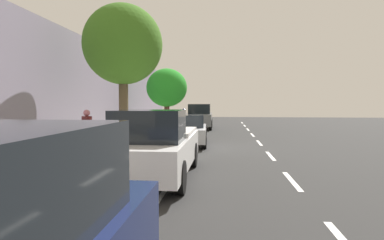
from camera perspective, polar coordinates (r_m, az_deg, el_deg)
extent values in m
plane|color=#2B2B2B|center=(15.67, 1.64, -4.76)|extent=(63.74, 63.74, 0.00)
cube|color=#A09E85|center=(16.36, -11.72, -4.24)|extent=(3.73, 39.84, 0.14)
cube|color=gray|center=(15.89, -4.99, -4.40)|extent=(0.16, 39.84, 0.14)
cube|color=white|center=(34.42, 8.66, -0.47)|extent=(0.14, 2.20, 0.01)
cube|color=white|center=(30.24, 9.08, -0.97)|extent=(0.14, 2.20, 0.01)
cube|color=white|center=(26.06, 9.65, -1.64)|extent=(0.14, 2.20, 0.01)
cube|color=white|center=(21.89, 10.42, -2.55)|extent=(0.14, 2.20, 0.01)
cube|color=white|center=(17.73, 11.57, -3.89)|extent=(0.14, 2.20, 0.01)
cube|color=white|center=(13.60, 13.42, -6.05)|extent=(0.14, 2.20, 0.01)
cube|color=white|center=(9.54, 16.91, -10.04)|extent=(0.14, 2.20, 0.01)
cube|color=white|center=(15.70, 0.31, -4.73)|extent=(0.12, 39.84, 0.01)
cube|color=slate|center=(16.98, -18.66, 4.63)|extent=(0.50, 39.84, 5.29)
cube|color=slate|center=(26.42, 1.38, 0.16)|extent=(2.01, 4.74, 0.90)
cube|color=black|center=(26.39, 1.38, 1.96)|extent=(1.74, 3.14, 0.76)
cylinder|color=black|center=(25.05, -0.79, -0.92)|extent=(0.24, 0.76, 0.76)
cylinder|color=black|center=(24.96, 3.21, -0.94)|extent=(0.24, 0.76, 0.76)
cylinder|color=black|center=(27.95, -0.26, -0.50)|extent=(0.24, 0.76, 0.76)
cylinder|color=black|center=(27.87, 3.32, -0.51)|extent=(0.24, 0.76, 0.76)
cube|color=#B7BABF|center=(16.54, -0.65, -2.25)|extent=(1.98, 4.48, 0.64)
cube|color=black|center=(16.50, -0.65, -0.11)|extent=(1.65, 2.18, 0.60)
cylinder|color=black|center=(15.29, -3.98, -3.72)|extent=(0.25, 0.67, 0.66)
cylinder|color=black|center=(15.19, 2.11, -3.76)|extent=(0.25, 0.67, 0.66)
cylinder|color=black|center=(17.99, -2.97, -2.69)|extent=(0.25, 0.67, 0.66)
cylinder|color=black|center=(17.90, 2.20, -2.71)|extent=(0.25, 0.67, 0.66)
cube|color=white|center=(9.46, -6.17, -5.43)|extent=(1.96, 5.30, 0.80)
cube|color=black|center=(8.47, -7.48, -0.99)|extent=(1.73, 1.50, 0.80)
cube|color=white|center=(10.57, -4.87, -2.01)|extent=(1.86, 2.65, 0.12)
cylinder|color=black|center=(8.21, -14.79, -9.31)|extent=(0.22, 0.80, 0.80)
cylinder|color=black|center=(7.78, -2.05, -9.90)|extent=(0.22, 0.80, 0.80)
cylinder|color=black|center=(11.30, -8.96, -5.84)|extent=(0.22, 0.80, 0.80)
cylinder|color=black|center=(10.99, 0.23, -6.05)|extent=(0.22, 0.80, 0.80)
torus|color=black|center=(21.04, 0.28, -1.79)|extent=(0.67, 0.26, 0.69)
torus|color=black|center=(21.48, -2.26, -1.69)|extent=(0.67, 0.26, 0.69)
cylinder|color=black|center=(21.19, -0.68, -1.51)|extent=(0.62, 0.24, 0.51)
cylinder|color=black|center=(21.35, -1.57, -1.51)|extent=(0.14, 0.08, 0.48)
cylinder|color=black|center=(21.20, -0.81, -0.88)|extent=(0.70, 0.27, 0.05)
cylinder|color=black|center=(21.41, -1.85, -1.91)|extent=(0.35, 0.15, 0.19)
cylinder|color=black|center=(21.42, -1.98, -1.28)|extent=(0.26, 0.12, 0.33)
cylinder|color=black|center=(21.04, 0.19, -1.33)|extent=(0.12, 0.07, 0.34)
cube|color=black|center=(21.35, -1.70, -0.77)|extent=(0.26, 0.17, 0.05)
cylinder|color=black|center=(21.04, 0.09, -0.72)|extent=(0.17, 0.45, 0.03)
cylinder|color=#C6B284|center=(21.63, -1.53, -1.46)|extent=(0.15, 0.15, 0.84)
cylinder|color=#C6B284|center=(21.80, -1.25, -1.43)|extent=(0.15, 0.15, 0.84)
cube|color=white|center=(21.67, -1.39, 0.44)|extent=(0.37, 0.44, 0.59)
cylinder|color=white|center=(21.45, -1.75, 0.33)|extent=(0.10, 0.10, 0.56)
cylinder|color=white|center=(21.90, -1.04, 0.39)|extent=(0.10, 0.10, 0.56)
sphere|color=tan|center=(21.66, -1.39, 1.53)|extent=(0.23, 0.23, 0.23)
sphere|color=navy|center=(21.66, -1.39, 1.64)|extent=(0.26, 0.26, 0.26)
cube|color=black|center=(21.78, -1.84, 0.50)|extent=(0.29, 0.35, 0.44)
cylinder|color=brown|center=(23.35, -4.37, 0.94)|extent=(0.37, 0.37, 2.23)
ellipsoid|color=#248D24|center=(23.35, -4.39, 5.61)|extent=(2.86, 2.86, 2.69)
cylinder|color=brown|center=(13.55, -11.74, 1.84)|extent=(0.37, 0.37, 3.44)
ellipsoid|color=#3C6E1F|center=(13.74, -11.87, 12.69)|extent=(3.15, 3.15, 3.18)
cylinder|color=black|center=(12.99, -17.87, -3.99)|extent=(0.15, 0.15, 0.87)
cylinder|color=black|center=(12.81, -17.49, -4.08)|extent=(0.15, 0.15, 0.87)
cube|color=#591E1E|center=(12.83, -17.74, -0.75)|extent=(0.44, 0.42, 0.61)
cylinder|color=#591E1E|center=(13.06, -18.22, -0.82)|extent=(0.10, 0.10, 0.58)
cylinder|color=#591E1E|center=(12.59, -17.23, -0.94)|extent=(0.10, 0.10, 0.58)
sphere|color=#BA6977|center=(12.80, -17.77, 1.17)|extent=(0.24, 0.24, 0.24)
cylinder|color=red|center=(16.13, -6.37, -2.79)|extent=(0.22, 0.22, 0.70)
sphere|color=red|center=(16.09, -6.38, -1.41)|extent=(0.20, 0.20, 0.20)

